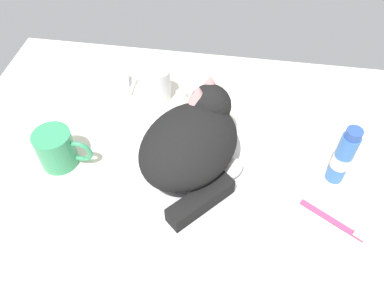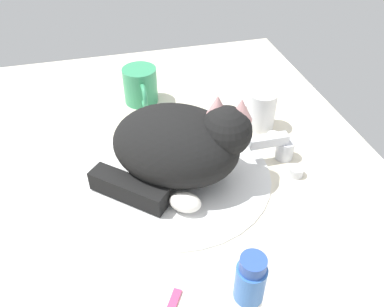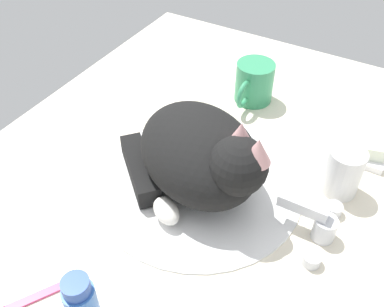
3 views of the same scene
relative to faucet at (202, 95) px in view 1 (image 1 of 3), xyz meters
The scene contains 10 objects.
ground_plane 21.33cm from the faucet, 90.00° to the right, with size 110.00×82.50×3.00cm, color silver.
sink_basin 21.07cm from the faucet, 90.00° to the right, with size 35.77×35.77×0.62cm, color white.
faucet is the anchor object (origin of this frame).
cat 20.75cm from the faucet, 88.23° to the right, with size 26.80×30.70×16.49cm.
coffee_mug 36.41cm from the faucet, 140.04° to the right, with size 12.07×7.97×8.59cm.
rinse_cup 11.15cm from the faucet, behind, with size 6.03×6.03×8.63cm.
soap_dish 22.90cm from the faucet, behind, with size 9.00×6.40×1.20cm, color white.
soap_bar 22.82cm from the faucet, behind, with size 6.31×4.22×2.60cm, color silver.
toothpaste_bottle 36.28cm from the faucet, 31.36° to the right, with size 3.77×3.77×14.50cm.
toothbrush 42.71cm from the faucet, 44.84° to the right, with size 12.16×8.15×1.60cm.
Camera 1 is at (8.30, -50.50, 66.46)cm, focal length 36.16 mm.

